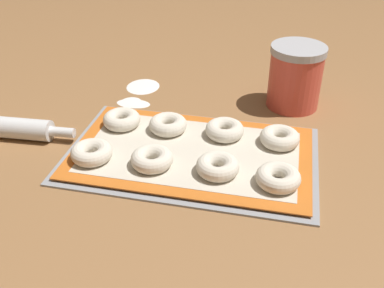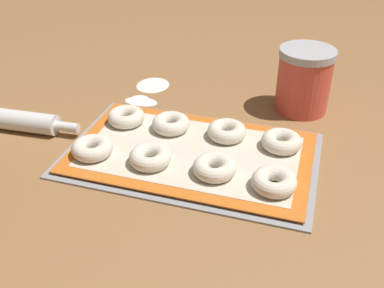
{
  "view_description": "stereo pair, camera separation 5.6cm",
  "coord_description": "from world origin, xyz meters",
  "views": [
    {
      "loc": [
        0.14,
        -0.7,
        0.49
      ],
      "look_at": [
        -0.02,
        0.0,
        0.03
      ],
      "focal_mm": 42.0,
      "sensor_mm": 36.0,
      "label": 1
    },
    {
      "loc": [
        0.19,
        -0.68,
        0.49
      ],
      "look_at": [
        -0.02,
        0.0,
        0.03
      ],
      "focal_mm": 42.0,
      "sensor_mm": 36.0,
      "label": 2
    }
  ],
  "objects": [
    {
      "name": "bagel_back_far_right",
      "position": [
        0.15,
        0.06,
        0.03
      ],
      "size": [
        0.08,
        0.08,
        0.03
      ],
      "color": "silver",
      "rests_on": "baking_mat"
    },
    {
      "name": "flour_canister",
      "position": [
        0.16,
        0.25,
        0.07
      ],
      "size": [
        0.12,
        0.12,
        0.14
      ],
      "color": "#DB4C3D",
      "rests_on": "ground_plane"
    },
    {
      "name": "bagel_back_far_left",
      "position": [
        -0.18,
        0.06,
        0.03
      ],
      "size": [
        0.08,
        0.08,
        0.03
      ],
      "color": "silver",
      "rests_on": "baking_mat"
    },
    {
      "name": "bagel_back_mid_left",
      "position": [
        -0.08,
        0.06,
        0.03
      ],
      "size": [
        0.08,
        0.08,
        0.03
      ],
      "color": "silver",
      "rests_on": "baking_mat"
    },
    {
      "name": "flour_patch_far",
      "position": [
        -0.2,
        0.18,
        0.0
      ],
      "size": [
        0.08,
        0.04,
        0.0
      ],
      "color": "white",
      "rests_on": "ground_plane"
    },
    {
      "name": "flour_patch_near",
      "position": [
        -0.2,
        0.19,
        0.0
      ],
      "size": [
        0.05,
        0.05,
        0.0
      ],
      "color": "white",
      "rests_on": "ground_plane"
    },
    {
      "name": "bagel_front_far_right",
      "position": [
        0.15,
        -0.07,
        0.03
      ],
      "size": [
        0.08,
        0.08,
        0.03
      ],
      "color": "silver",
      "rests_on": "baking_mat"
    },
    {
      "name": "bagel_front_far_left",
      "position": [
        -0.19,
        -0.06,
        0.03
      ],
      "size": [
        0.08,
        0.08,
        0.03
      ],
      "color": "silver",
      "rests_on": "baking_mat"
    },
    {
      "name": "bagel_front_mid_right",
      "position": [
        0.04,
        -0.06,
        0.03
      ],
      "size": [
        0.08,
        0.08,
        0.03
      ],
      "color": "silver",
      "rests_on": "baking_mat"
    },
    {
      "name": "ground_plane",
      "position": [
        0.0,
        0.0,
        0.0
      ],
      "size": [
        2.8,
        2.8,
        0.0
      ],
      "primitive_type": "plane",
      "color": "olive"
    },
    {
      "name": "baking_tray",
      "position": [
        -0.02,
        0.0,
        0.0
      ],
      "size": [
        0.48,
        0.3,
        0.01
      ],
      "color": "#93969B",
      "rests_on": "ground_plane"
    },
    {
      "name": "baking_mat",
      "position": [
        -0.02,
        0.0,
        0.01
      ],
      "size": [
        0.45,
        0.27,
        0.0
      ],
      "color": "orange",
      "rests_on": "baking_tray"
    },
    {
      "name": "bagel_front_mid_left",
      "position": [
        -0.08,
        -0.06,
        0.03
      ],
      "size": [
        0.08,
        0.08,
        0.03
      ],
      "color": "silver",
      "rests_on": "baking_mat"
    },
    {
      "name": "bagel_back_mid_right",
      "position": [
        0.04,
        0.07,
        0.03
      ],
      "size": [
        0.08,
        0.08,
        0.03
      ],
      "color": "silver",
      "rests_on": "baking_mat"
    },
    {
      "name": "flour_patch_side",
      "position": [
        -0.2,
        0.27,
        0.0
      ],
      "size": [
        0.08,
        0.09,
        0.0
      ],
      "color": "white",
      "rests_on": "ground_plane"
    }
  ]
}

